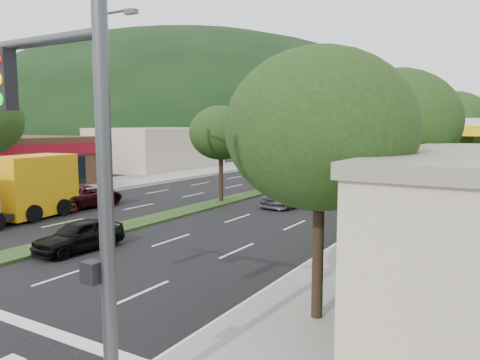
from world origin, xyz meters
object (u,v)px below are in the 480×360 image
Objects in this scene: suv_maroon at (85,196)px; car_queue_c at (310,184)px; box_truck at (20,190)px; car_queue_f at (424,172)px; tree_r_e at (467,125)px; car_queue_d at (389,182)px; motorhome at (409,162)px; tree_r_b at (397,122)px; tree_r_d at (454,121)px; tree_med_near at (221,133)px; traffic_signal at (37,141)px; car_queue_a at (79,235)px; car_queue_b at (291,194)px; tree_r_a at (320,129)px; tree_med_far at (350,124)px; streetlight_near at (100,110)px; streetlight_mid at (314,118)px; tree_r_c at (430,128)px; car_queue_e at (332,172)px.

car_queue_c is at bearing -127.06° from suv_maroon.
car_queue_f is at bearing -122.24° from box_truck.
car_queue_d is at bearing -111.52° from tree_r_e.
motorhome reaches higher than car_queue_f.
car_queue_c is at bearing 124.82° from tree_r_b.
car_queue_d is at bearing -127.87° from suv_maroon.
tree_r_d is 6.21m from car_queue_d.
car_queue_d is (7.81, 11.37, -3.79)m from tree_med_near.
traffic_signal is 31.19m from car_queue_d.
traffic_signal is at bearing -96.01° from car_queue_f.
box_truck is at bearing -119.54° from tree_r_e.
tree_r_b is at bearing -57.83° from car_queue_c.
car_queue_a is 0.76× the size of car_queue_b.
car_queue_f is (-3.35, 35.37, -4.21)m from tree_r_a.
tree_r_b is 1.57× the size of car_queue_c.
tree_r_b is 18.69m from suv_maroon.
car_queue_b is at bearing -110.58° from tree_r_e.
car_queue_a is at bearing 139.59° from suv_maroon.
tree_r_a is 26.00m from tree_r_d.
tree_med_far reaches higher than tree_r_e.
tree_r_d is 10.95m from car_queue_f.
car_queue_a is (7.66, -6.93, -0.05)m from suv_maroon.
streetlight_near is (0.21, -36.00, 0.58)m from tree_med_far.
car_queue_d is at bearing 99.38° from tree_r_a.
tree_med_far reaches higher than car_queue_c.
car_queue_d reaches higher than car_queue_f.
streetlight_mid is 25.91m from box_truck.
car_queue_b is at bearing -80.20° from tree_med_far.
car_queue_c is at bearing 153.08° from tree_r_c.
tree_r_d reaches higher than tree_med_near.
car_queue_e is 8.73m from car_queue_f.
car_queue_a is 8.04m from box_truck.
tree_r_e is (0.00, 36.00, 0.07)m from tree_r_a.
tree_r_a is at bearing -3.24° from car_queue_a.
streetlight_mid is at bearing 165.73° from tree_r_d.
car_queue_a is 0.43× the size of motorhome.
car_queue_a is 0.79× the size of car_queue_d.
tree_r_b is at bearing 77.63° from traffic_signal.
tree_r_c is 1.35× the size of car_queue_b.
streetlight_near is 9.20m from suv_maroon.
streetlight_mid is 9.03m from motorhome.
tree_r_d is at bearing -90.00° from tree_r_e.
box_truck is at bearing 178.40° from streetlight_near.
tree_r_a is 0.78× the size of motorhome.
tree_r_d is at bearing -53.97° from motorhome.
car_queue_e is (-10.50, 22.37, -4.42)m from tree_r_b.
car_queue_c is at bearing -69.71° from streetlight_mid.
tree_r_d is 18.44m from tree_med_far.
car_queue_f is at bearing 95.41° from tree_r_a.
streetlight_near is (-11.79, 4.00, 0.76)m from tree_r_a.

